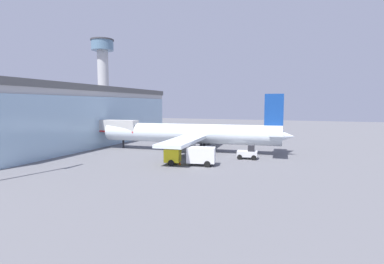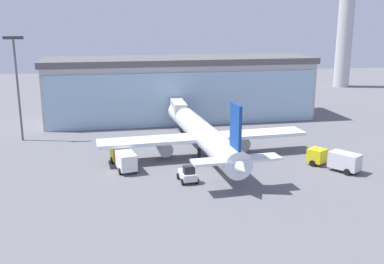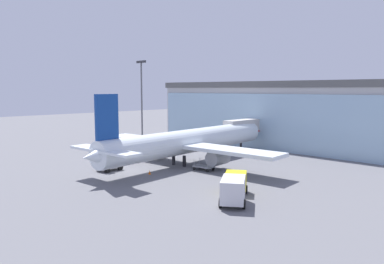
{
  "view_description": "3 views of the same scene",
  "coord_description": "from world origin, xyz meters",
  "px_view_note": "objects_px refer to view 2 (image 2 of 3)",
  "views": [
    {
      "loc": [
        -51.34,
        -12.05,
        8.83
      ],
      "look_at": [
        -2.66,
        7.96,
        3.94
      ],
      "focal_mm": 28.0,
      "sensor_mm": 36.0,
      "label": 1
    },
    {
      "loc": [
        -11.0,
        -56.14,
        20.51
      ],
      "look_at": [
        -1.41,
        8.97,
        3.68
      ],
      "focal_mm": 42.0,
      "sensor_mm": 36.0,
      "label": 2
    },
    {
      "loc": [
        40.98,
        -28.7,
        11.23
      ],
      "look_at": [
        2.38,
        7.87,
        5.09
      ],
      "focal_mm": 35.0,
      "sensor_mm": 36.0,
      "label": 3
    }
  ],
  "objects_px": {
    "control_tower": "(347,10)",
    "catering_truck": "(124,158)",
    "airplane": "(202,134)",
    "pushback_tug": "(188,174)",
    "apron_light_mast": "(17,79)",
    "safety_cone_wingtip": "(121,163)",
    "fuel_truck": "(335,159)",
    "safety_cone_nose": "(226,170)",
    "baggage_cart": "(236,153)",
    "jet_bridge": "(176,105)"
  },
  "relations": [
    {
      "from": "jet_bridge",
      "to": "apron_light_mast",
      "type": "xyz_separation_m",
      "value": [
        -27.21,
        -5.29,
        6.19
      ]
    },
    {
      "from": "safety_cone_nose",
      "to": "fuel_truck",
      "type": "bearing_deg",
      "value": -3.6
    },
    {
      "from": "catering_truck",
      "to": "safety_cone_nose",
      "type": "relative_size",
      "value": 13.84
    },
    {
      "from": "jet_bridge",
      "to": "safety_cone_wingtip",
      "type": "bearing_deg",
      "value": 152.7
    },
    {
      "from": "control_tower",
      "to": "safety_cone_wingtip",
      "type": "xyz_separation_m",
      "value": [
        -66.07,
        -66.36,
        -22.28
      ]
    },
    {
      "from": "airplane",
      "to": "catering_truck",
      "type": "relative_size",
      "value": 4.9
    },
    {
      "from": "control_tower",
      "to": "catering_truck",
      "type": "bearing_deg",
      "value": -133.97
    },
    {
      "from": "baggage_cart",
      "to": "safety_cone_nose",
      "type": "height_order",
      "value": "baggage_cart"
    },
    {
      "from": "fuel_truck",
      "to": "baggage_cart",
      "type": "xyz_separation_m",
      "value": [
        -12.21,
        7.97,
        -0.97
      ]
    },
    {
      "from": "baggage_cart",
      "to": "safety_cone_nose",
      "type": "distance_m",
      "value": 7.66
    },
    {
      "from": "fuel_truck",
      "to": "pushback_tug",
      "type": "distance_m",
      "value": 21.01
    },
    {
      "from": "safety_cone_wingtip",
      "to": "control_tower",
      "type": "bearing_deg",
      "value": 45.13
    },
    {
      "from": "apron_light_mast",
      "to": "airplane",
      "type": "height_order",
      "value": "apron_light_mast"
    },
    {
      "from": "safety_cone_nose",
      "to": "catering_truck",
      "type": "bearing_deg",
      "value": 164.79
    },
    {
      "from": "airplane",
      "to": "pushback_tug",
      "type": "relative_size",
      "value": 10.93
    },
    {
      "from": "control_tower",
      "to": "catering_truck",
      "type": "xyz_separation_m",
      "value": [
        -65.69,
        -68.09,
        -21.09
      ]
    },
    {
      "from": "fuel_truck",
      "to": "airplane",
      "type": "bearing_deg",
      "value": 24.79
    },
    {
      "from": "jet_bridge",
      "to": "baggage_cart",
      "type": "relative_size",
      "value": 4.45
    },
    {
      "from": "apron_light_mast",
      "to": "catering_truck",
      "type": "bearing_deg",
      "value": -45.47
    },
    {
      "from": "jet_bridge",
      "to": "pushback_tug",
      "type": "distance_m",
      "value": 29.57
    },
    {
      "from": "safety_cone_wingtip",
      "to": "catering_truck",
      "type": "bearing_deg",
      "value": -77.33
    },
    {
      "from": "apron_light_mast",
      "to": "catering_truck",
      "type": "relative_size",
      "value": 2.31
    },
    {
      "from": "jet_bridge",
      "to": "airplane",
      "type": "height_order",
      "value": "airplane"
    },
    {
      "from": "apron_light_mast",
      "to": "pushback_tug",
      "type": "bearing_deg",
      "value": -43.44
    },
    {
      "from": "control_tower",
      "to": "pushback_tug",
      "type": "height_order",
      "value": "control_tower"
    },
    {
      "from": "control_tower",
      "to": "safety_cone_nose",
      "type": "height_order",
      "value": "control_tower"
    },
    {
      "from": "baggage_cart",
      "to": "safety_cone_wingtip",
      "type": "bearing_deg",
      "value": 173.82
    },
    {
      "from": "safety_cone_nose",
      "to": "airplane",
      "type": "bearing_deg",
      "value": 101.77
    },
    {
      "from": "jet_bridge",
      "to": "airplane",
      "type": "distance_m",
      "value": 18.15
    },
    {
      "from": "fuel_truck",
      "to": "safety_cone_nose",
      "type": "distance_m",
      "value": 15.39
    },
    {
      "from": "control_tower",
      "to": "pushback_tug",
      "type": "distance_m",
      "value": 96.65
    },
    {
      "from": "control_tower",
      "to": "apron_light_mast",
      "type": "distance_m",
      "value": 97.88
    },
    {
      "from": "fuel_truck",
      "to": "pushback_tug",
      "type": "relative_size",
      "value": 2.11
    },
    {
      "from": "baggage_cart",
      "to": "safety_cone_wingtip",
      "type": "distance_m",
      "value": 17.28
    },
    {
      "from": "catering_truck",
      "to": "airplane",
      "type": "bearing_deg",
      "value": -81.67
    },
    {
      "from": "airplane",
      "to": "baggage_cart",
      "type": "bearing_deg",
      "value": -113.45
    },
    {
      "from": "fuel_truck",
      "to": "control_tower",
      "type": "bearing_deg",
      "value": -62.84
    },
    {
      "from": "pushback_tug",
      "to": "control_tower",
      "type": "bearing_deg",
      "value": -45.45
    },
    {
      "from": "jet_bridge",
      "to": "baggage_cart",
      "type": "height_order",
      "value": "jet_bridge"
    },
    {
      "from": "catering_truck",
      "to": "baggage_cart",
      "type": "relative_size",
      "value": 2.49
    },
    {
      "from": "fuel_truck",
      "to": "safety_cone_wingtip",
      "type": "bearing_deg",
      "value": 41.57
    },
    {
      "from": "airplane",
      "to": "catering_truck",
      "type": "distance_m",
      "value": 13.01
    },
    {
      "from": "catering_truck",
      "to": "safety_cone_nose",
      "type": "height_order",
      "value": "catering_truck"
    },
    {
      "from": "baggage_cart",
      "to": "catering_truck",
      "type": "bearing_deg",
      "value": 179.68
    },
    {
      "from": "control_tower",
      "to": "airplane",
      "type": "height_order",
      "value": "control_tower"
    },
    {
      "from": "pushback_tug",
      "to": "fuel_truck",
      "type": "bearing_deg",
      "value": -92.89
    },
    {
      "from": "airplane",
      "to": "pushback_tug",
      "type": "distance_m",
      "value": 12.16
    },
    {
      "from": "control_tower",
      "to": "safety_cone_wingtip",
      "type": "height_order",
      "value": "control_tower"
    },
    {
      "from": "fuel_truck",
      "to": "safety_cone_nose",
      "type": "relative_size",
      "value": 13.08
    },
    {
      "from": "airplane",
      "to": "catering_truck",
      "type": "xyz_separation_m",
      "value": [
        -11.95,
        -4.81,
        -1.85
      ]
    }
  ]
}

